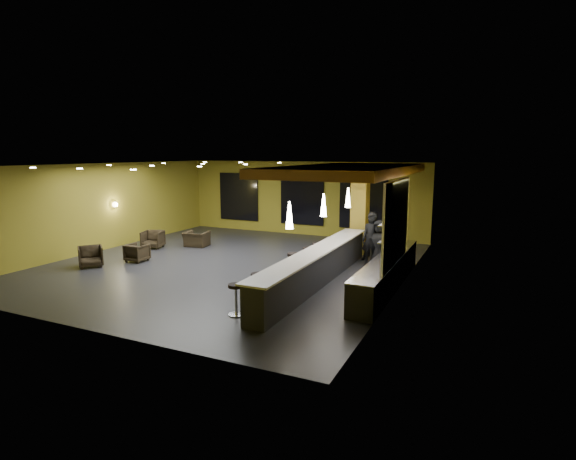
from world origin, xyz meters
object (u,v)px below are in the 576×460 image
at_px(staff_a, 372,240).
at_px(staff_c, 379,244).
at_px(pendant_2, 348,198).
at_px(bar_stool_2, 281,274).
at_px(armchair_d, 196,239).
at_px(prep_counter, 387,273).
at_px(column, 360,209).
at_px(bar_stool_4, 309,257).
at_px(bar_counter, 317,268).
at_px(bar_stool_5, 317,250).
at_px(staff_b, 374,237).
at_px(armchair_c, 153,239).
at_px(armchair_a, 91,256).
at_px(armchair_b, 137,253).
at_px(bar_stool_6, 332,246).
at_px(pendant_1, 324,205).
at_px(bar_stool_0, 236,295).
at_px(bar_stool_3, 294,263).
at_px(pendant_0, 289,215).
at_px(bar_stool_1, 258,284).

height_order(staff_a, staff_c, staff_a).
xyz_separation_m(pendant_2, bar_stool_2, (-0.67, -4.09, -1.85)).
bearing_deg(armchair_d, prep_counter, 155.52).
bearing_deg(column, armchair_d, -166.57).
height_order(pendant_2, bar_stool_4, pendant_2).
xyz_separation_m(bar_counter, bar_stool_5, (-0.89, 2.33, -0.01)).
bearing_deg(staff_b, staff_c, -83.73).
xyz_separation_m(armchair_c, bar_stool_5, (7.15, 0.36, 0.12)).
xyz_separation_m(prep_counter, staff_b, (-1.18, 3.09, 0.48)).
xyz_separation_m(armchair_a, armchair_b, (0.92, 1.27, -0.04)).
xyz_separation_m(column, bar_stool_6, (-0.67, -1.25, -1.26)).
distance_m(pendant_1, armchair_b, 7.29).
distance_m(bar_counter, armchair_d, 7.27).
xyz_separation_m(bar_stool_0, bar_stool_4, (0.13, 4.36, 0.04)).
height_order(bar_counter, bar_stool_6, bar_counter).
height_order(bar_stool_4, bar_stool_6, bar_stool_4).
bearing_deg(pendant_2, bar_stool_2, -99.32).
distance_m(armchair_c, bar_stool_3, 7.52).
bearing_deg(pendant_0, bar_stool_0, -122.53).
height_order(bar_counter, staff_b, staff_b).
bearing_deg(armchair_a, staff_a, -25.86).
bearing_deg(armchair_b, staff_c, -162.24).
xyz_separation_m(staff_a, bar_stool_2, (-1.64, -3.84, -0.44)).
relative_size(bar_counter, column, 2.29).
bearing_deg(staff_c, armchair_a, -153.52).
bearing_deg(armchair_c, bar_stool_5, -15.19).
relative_size(column, bar_stool_0, 4.45).
relative_size(pendant_2, armchair_a, 0.88).
distance_m(armchair_c, bar_stool_6, 7.50).
height_order(armchair_b, bar_stool_3, bar_stool_3).
distance_m(armchair_c, armchair_d, 1.77).
bearing_deg(bar_counter, armchair_c, 166.22).
bearing_deg(prep_counter, pendant_2, 128.66).
xyz_separation_m(pendant_1, armchair_d, (-6.62, 2.52, -2.04)).
bearing_deg(column, bar_counter, -90.00).
xyz_separation_m(staff_b, bar_stool_6, (-1.48, -0.25, -0.42)).
height_order(pendant_1, bar_stool_6, pendant_1).
height_order(armchair_b, bar_stool_4, bar_stool_4).
xyz_separation_m(pendant_1, armchair_c, (-8.05, 1.47, -1.98)).
xyz_separation_m(pendant_2, staff_a, (0.97, -0.26, -1.41)).
relative_size(bar_stool_2, bar_stool_3, 0.90).
height_order(staff_a, bar_stool_4, staff_a).
bearing_deg(bar_counter, armchair_d, 155.46).
bearing_deg(staff_c, bar_stool_1, -109.41).
relative_size(armchair_c, bar_stool_1, 1.01).
xyz_separation_m(bar_counter, pendant_0, (0.00, -2.00, 1.85)).
height_order(pendant_2, bar_stool_0, pendant_2).
height_order(column, armchair_d, column).
relative_size(staff_c, armchair_d, 1.72).
xyz_separation_m(pendant_1, bar_stool_3, (-0.78, -0.46, -1.79)).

